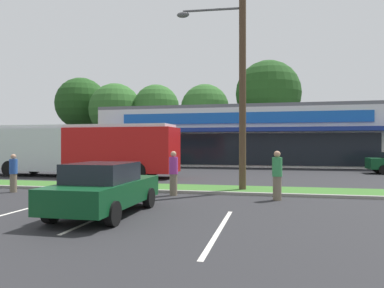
{
  "coord_description": "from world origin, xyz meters",
  "views": [
    {
      "loc": [
        7.22,
        -1.96,
        2.07
      ],
      "look_at": [
        2.81,
        18.1,
        2.06
      ],
      "focal_mm": 34.04,
      "sensor_mm": 36.0,
      "label": 1
    }
  ],
  "objects_px": {
    "pedestrian_mid": "(13,173)",
    "pedestrian_near_bench": "(173,173)",
    "pedestrian_by_pole": "(277,175)",
    "utility_pole": "(239,56)",
    "car_1": "(138,161)",
    "city_bus": "(81,149)",
    "car_0": "(105,188)"
  },
  "relations": [
    {
      "from": "city_bus",
      "to": "pedestrian_mid",
      "type": "height_order",
      "value": "city_bus"
    },
    {
      "from": "city_bus",
      "to": "car_1",
      "type": "bearing_deg",
      "value": -103.36
    },
    {
      "from": "city_bus",
      "to": "pedestrian_mid",
      "type": "relative_size",
      "value": 7.64
    },
    {
      "from": "pedestrian_mid",
      "to": "utility_pole",
      "type": "bearing_deg",
      "value": -61.16
    },
    {
      "from": "pedestrian_near_bench",
      "to": "pedestrian_mid",
      "type": "xyz_separation_m",
      "value": [
        -6.93,
        -0.54,
        -0.07
      ]
    },
    {
      "from": "city_bus",
      "to": "pedestrian_by_pole",
      "type": "height_order",
      "value": "city_bus"
    },
    {
      "from": "utility_pole",
      "to": "city_bus",
      "type": "height_order",
      "value": "utility_pole"
    },
    {
      "from": "pedestrian_near_bench",
      "to": "car_1",
      "type": "bearing_deg",
      "value": -83.81
    },
    {
      "from": "pedestrian_by_pole",
      "to": "pedestrian_mid",
      "type": "height_order",
      "value": "pedestrian_by_pole"
    },
    {
      "from": "car_1",
      "to": "pedestrian_by_pole",
      "type": "height_order",
      "value": "pedestrian_by_pole"
    },
    {
      "from": "city_bus",
      "to": "pedestrian_near_bench",
      "type": "distance_m",
      "value": 10.67
    },
    {
      "from": "pedestrian_mid",
      "to": "pedestrian_near_bench",
      "type": "bearing_deg",
      "value": -69.76
    },
    {
      "from": "utility_pole",
      "to": "car_0",
      "type": "bearing_deg",
      "value": -119.82
    },
    {
      "from": "pedestrian_by_pole",
      "to": "pedestrian_near_bench",
      "type": "bearing_deg",
      "value": -129.14
    },
    {
      "from": "car_0",
      "to": "pedestrian_mid",
      "type": "height_order",
      "value": "pedestrian_mid"
    },
    {
      "from": "car_1",
      "to": "pedestrian_near_bench",
      "type": "relative_size",
      "value": 2.39
    },
    {
      "from": "car_1",
      "to": "utility_pole",
      "type": "bearing_deg",
      "value": -51.57
    },
    {
      "from": "city_bus",
      "to": "car_0",
      "type": "xyz_separation_m",
      "value": [
        7.09,
        -11.29,
        -0.99
      ]
    },
    {
      "from": "utility_pole",
      "to": "pedestrian_near_bench",
      "type": "distance_m",
      "value": 5.78
    },
    {
      "from": "pedestrian_by_pole",
      "to": "car_1",
      "type": "bearing_deg",
      "value": -175.71
    },
    {
      "from": "car_0",
      "to": "pedestrian_near_bench",
      "type": "xyz_separation_m",
      "value": [
        0.91,
        4.28,
        0.12
      ]
    },
    {
      "from": "car_1",
      "to": "pedestrian_mid",
      "type": "height_order",
      "value": "pedestrian_mid"
    },
    {
      "from": "pedestrian_by_pole",
      "to": "car_0",
      "type": "bearing_deg",
      "value": -85.66
    },
    {
      "from": "city_bus",
      "to": "car_1",
      "type": "relative_size",
      "value": 2.93
    },
    {
      "from": "pedestrian_by_pole",
      "to": "city_bus",
      "type": "bearing_deg",
      "value": -155.52
    },
    {
      "from": "car_1",
      "to": "pedestrian_mid",
      "type": "xyz_separation_m",
      "value": [
        -0.47,
        -13.48,
        0.08
      ]
    },
    {
      "from": "pedestrian_near_bench",
      "to": "car_0",
      "type": "bearing_deg",
      "value": 57.67
    },
    {
      "from": "city_bus",
      "to": "pedestrian_by_pole",
      "type": "bearing_deg",
      "value": 149.63
    },
    {
      "from": "city_bus",
      "to": "pedestrian_near_bench",
      "type": "height_order",
      "value": "city_bus"
    },
    {
      "from": "car_0",
      "to": "pedestrian_mid",
      "type": "relative_size",
      "value": 2.71
    },
    {
      "from": "pedestrian_near_bench",
      "to": "city_bus",
      "type": "bearing_deg",
      "value": -61.63
    },
    {
      "from": "car_0",
      "to": "car_1",
      "type": "height_order",
      "value": "car_0"
    }
  ]
}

